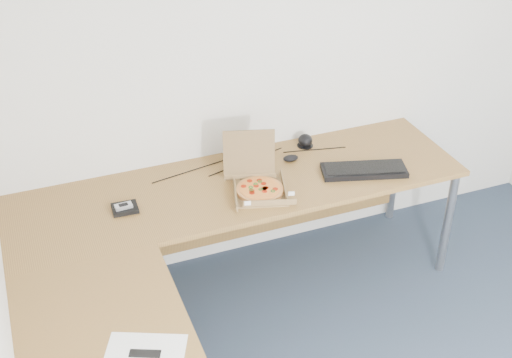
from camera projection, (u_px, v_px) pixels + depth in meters
name	position (u px, v px, depth m)	size (l,w,h in m)	color
room_shell	(498.00, 231.00, 2.50)	(3.50, 3.50, 2.50)	silver
desk	(207.00, 247.00, 3.31)	(2.50, 2.20, 0.73)	olive
pizza_box	(259.00, 186.00, 3.65)	(0.28, 0.33, 0.29)	olive
drinking_glass	(267.00, 157.00, 3.86)	(0.06, 0.06, 0.11)	white
keyboard	(364.00, 170.00, 3.82)	(0.47, 0.17, 0.03)	black
mouse	(291.00, 158.00, 3.93)	(0.09, 0.06, 0.03)	black
wallet	(125.00, 208.00, 3.51)	(0.13, 0.11, 0.02)	black
phone	(123.00, 206.00, 3.50)	(0.09, 0.05, 0.02)	#B2B5BA
paper_sheet	(145.00, 354.00, 2.69)	(0.31, 0.22, 0.00)	white
dome_speaker	(305.00, 140.00, 4.06)	(0.10, 0.10, 0.08)	black
cable_bundle	(246.00, 162.00, 3.92)	(0.56, 0.04, 0.01)	black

